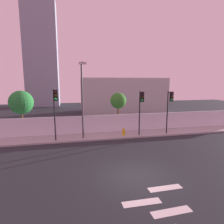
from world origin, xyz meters
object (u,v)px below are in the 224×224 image
traffic_light_left (141,104)px  street_lamp_curbside (82,95)px  traffic_light_right (170,103)px  traffic_light_center (55,104)px  fire_hydrant (124,132)px  roadside_tree_midleft (118,101)px  roadside_tree_leftmost (21,103)px

traffic_light_left → street_lamp_curbside: 5.44m
traffic_light_right → traffic_light_center: bearing=-179.8°
street_lamp_curbside → fire_hydrant: size_ratio=9.04×
traffic_light_center → fire_hydrant: size_ratio=6.07×
traffic_light_center → traffic_light_right: (10.72, 0.03, -0.19)m
traffic_light_left → traffic_light_right: (3.05, 0.22, -0.05)m
traffic_light_left → traffic_light_center: 7.68m
traffic_light_left → street_lamp_curbside: street_lamp_curbside is taller
fire_hydrant → roadside_tree_midleft: roadside_tree_midleft is taller
roadside_tree_leftmost → traffic_light_right: bearing=-15.5°
fire_hydrant → roadside_tree_leftmost: size_ratio=0.17×
street_lamp_curbside → roadside_tree_leftmost: size_ratio=1.51×
traffic_light_center → roadside_tree_leftmost: size_ratio=1.02×
traffic_light_center → roadside_tree_leftmost: traffic_light_center is taller
fire_hydrant → traffic_light_left: bearing=-35.5°
street_lamp_curbside → roadside_tree_leftmost: street_lamp_curbside is taller
roadside_tree_leftmost → fire_hydrant: bearing=-18.0°
traffic_light_right → street_lamp_curbside: bearing=176.3°
roadside_tree_leftmost → roadside_tree_midleft: size_ratio=1.08×
traffic_light_right → roadside_tree_leftmost: size_ratio=0.96×
traffic_light_right → roadside_tree_leftmost: roadside_tree_leftmost is taller
traffic_light_center → street_lamp_curbside: street_lamp_curbside is taller
traffic_light_right → street_lamp_curbside: (-8.36, 0.54, 0.90)m
fire_hydrant → roadside_tree_leftmost: (-9.91, 3.22, 2.76)m
roadside_tree_midleft → street_lamp_curbside: bearing=-140.9°
traffic_light_left → roadside_tree_leftmost: roadside_tree_leftmost is taller
traffic_light_right → fire_hydrant: 5.26m
traffic_light_center → traffic_light_right: 10.72m
traffic_light_right → roadside_tree_midleft: traffic_light_right is taller
traffic_light_center → roadside_tree_leftmost: 5.38m
street_lamp_curbside → traffic_light_right: bearing=-3.7°
traffic_light_center → street_lamp_curbside: (2.36, 0.58, 0.71)m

